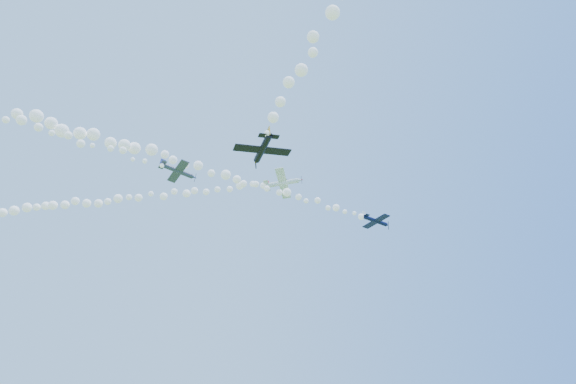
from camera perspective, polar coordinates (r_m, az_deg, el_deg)
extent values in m
cylinder|color=white|center=(93.47, -0.76, 1.05)|extent=(6.72, 2.13, 1.53)
cone|color=white|center=(93.19, 1.40, 1.42)|extent=(0.99, 1.04, 0.96)
cone|color=red|center=(93.16, 1.70, 1.47)|extent=(0.41, 0.37, 0.34)
cube|color=black|center=(93.16, 1.62, 1.45)|extent=(0.13, 0.66, 2.07)
cube|color=white|center=(93.35, -0.59, 1.02)|extent=(4.82, 7.92, 2.12)
cube|color=white|center=(93.86, -2.54, 0.77)|extent=(2.02, 2.93, 0.81)
cube|color=red|center=(94.32, -2.60, 1.01)|extent=(1.01, 0.82, 1.40)
sphere|color=black|center=(93.69, -0.21, 1.32)|extent=(1.05, 1.21, 1.02)
cylinder|color=#0E123E|center=(101.77, 10.26, -3.35)|extent=(6.07, 2.07, 1.14)
cone|color=#0E123E|center=(103.60, 11.67, -3.85)|extent=(0.89, 0.94, 0.84)
cone|color=white|center=(103.86, 11.86, -3.92)|extent=(0.36, 0.34, 0.30)
cube|color=black|center=(103.79, 11.81, -3.90)|extent=(0.21, 0.25, 1.90)
cube|color=#0E123E|center=(101.85, 10.37, -3.45)|extent=(3.44, 7.51, 0.72)
cube|color=#0E123E|center=(100.32, 9.05, -2.90)|extent=(1.52, 2.73, 0.30)
cube|color=white|center=(100.54, 9.01, -2.61)|extent=(1.02, 0.41, 1.25)
sphere|color=black|center=(102.42, 10.63, -3.30)|extent=(0.93, 0.92, 0.80)
cylinder|color=#3A3F55|center=(78.61, -13.04, 2.50)|extent=(5.33, 2.37, 1.20)
cone|color=#3A3F55|center=(79.16, -11.13, 1.74)|extent=(0.87, 0.88, 0.76)
cone|color=navy|center=(79.25, -10.87, 1.64)|extent=(0.35, 0.32, 0.27)
cube|color=black|center=(79.22, -10.94, 1.67)|extent=(0.22, 0.19, 1.68)
cube|color=#3A3F55|center=(78.59, -12.91, 2.38)|extent=(3.27, 6.65, 0.28)
cube|color=#3A3F55|center=(78.25, -14.64, 3.16)|extent=(1.42, 2.43, 0.15)
cube|color=navy|center=(78.53, -14.61, 3.45)|extent=(0.91, 0.36, 1.13)
sphere|color=black|center=(78.94, -12.49, 2.49)|extent=(0.85, 0.82, 0.69)
cylinder|color=black|center=(57.68, -3.00, 5.21)|extent=(1.86, 5.71, 1.15)
cone|color=black|center=(60.15, -3.78, 3.67)|extent=(0.87, 0.84, 0.80)
cone|color=orange|center=(60.50, -3.89, 3.46)|extent=(0.31, 0.34, 0.28)
cube|color=black|center=(60.40, -3.86, 3.52)|extent=(0.33, 0.19, 1.78)
cube|color=black|center=(57.81, -3.05, 4.99)|extent=(7.00, 1.91, 1.01)
cube|color=black|center=(55.70, -2.29, 6.63)|extent=(2.49, 0.97, 0.40)
cube|color=orange|center=(55.92, -2.30, 7.11)|extent=(0.28, 0.97, 1.18)
sphere|color=black|center=(58.51, -3.23, 5.09)|extent=(0.80, 0.77, 0.79)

